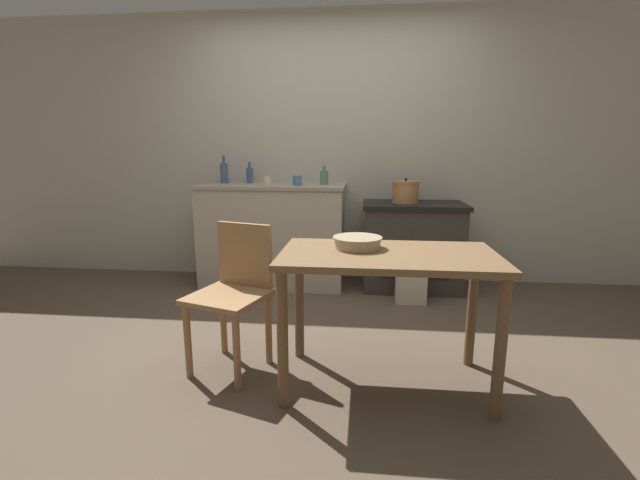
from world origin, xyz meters
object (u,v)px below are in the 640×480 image
at_px(stove, 412,246).
at_px(stock_pot, 405,192).
at_px(mixing_bowl_large, 357,242).
at_px(bottle_far_left, 250,175).
at_px(chair, 234,291).
at_px(work_table, 388,274).
at_px(cup_center, 267,181).
at_px(bottle_mid_left, 324,177).
at_px(cup_center_left, 297,181).
at_px(flour_sack, 411,284).
at_px(bottle_left, 224,173).

distance_m(stove, stock_pot, 0.51).
bearing_deg(mixing_bowl_large, bottle_far_left, 120.97).
bearing_deg(chair, stock_pot, 73.55).
height_order(work_table, cup_center, cup_center).
relative_size(stove, bottle_mid_left, 5.27).
bearing_deg(work_table, cup_center, 122.50).
xyz_separation_m(stove, stock_pot, (-0.08, 0.00, 0.50)).
distance_m(bottle_far_left, cup_center_left, 0.56).
height_order(chair, bottle_mid_left, bottle_mid_left).
distance_m(flour_sack, bottle_left, 2.04).
xyz_separation_m(stock_pot, mixing_bowl_large, (-0.40, -1.66, -0.12)).
relative_size(stove, bottle_far_left, 4.48).
bearing_deg(cup_center_left, mixing_bowl_large, -69.65).
distance_m(chair, bottle_left, 1.92).
height_order(stove, stock_pot, stock_pot).
bearing_deg(bottle_far_left, bottle_left, -171.61).
distance_m(mixing_bowl_large, bottle_mid_left, 1.73).
height_order(mixing_bowl_large, bottle_left, bottle_left).
distance_m(flour_sack, mixing_bowl_large, 1.46).
height_order(chair, stock_pot, stock_pot).
bearing_deg(bottle_left, work_table, -51.26).
bearing_deg(stove, cup_center_left, -174.03).
bearing_deg(work_table, flour_sack, 78.34).
bearing_deg(stock_pot, mixing_bowl_large, -103.59).
height_order(work_table, bottle_far_left, bottle_far_left).
xyz_separation_m(work_table, bottle_far_left, (-1.24, 1.88, 0.40)).
relative_size(flour_sack, cup_center_left, 3.51).
bearing_deg(stove, bottle_left, 176.80).
height_order(flour_sack, bottle_far_left, bottle_far_left).
bearing_deg(bottle_left, bottle_far_left, 8.39).
height_order(chair, bottle_left, bottle_left).
bearing_deg(bottle_left, stove, -3.20).
xyz_separation_m(flour_sack, bottle_mid_left, (-0.78, 0.43, 0.87)).
bearing_deg(bottle_mid_left, cup_center_left, -150.81).
bearing_deg(bottle_mid_left, cup_center, -158.10).
relative_size(bottle_far_left, bottle_mid_left, 1.18).
xyz_separation_m(work_table, bottle_left, (-1.48, 1.85, 0.43)).
height_order(stove, chair, chair).
bearing_deg(work_table, bottle_mid_left, 106.01).
xyz_separation_m(chair, mixing_bowl_large, (0.71, -0.03, 0.32)).
distance_m(stove, cup_center_left, 1.22).
bearing_deg(work_table, bottle_left, 128.74).
relative_size(bottle_mid_left, cup_center, 2.17).
bearing_deg(cup_center_left, flour_sack, -16.56).
relative_size(chair, stock_pot, 3.41).
distance_m(bottle_mid_left, cup_center_left, 0.27).
bearing_deg(cup_center, stock_pot, 8.34).
distance_m(mixing_bowl_large, cup_center_left, 1.66).
bearing_deg(work_table, stock_pot, 82.26).
relative_size(stock_pot, cup_center_left, 2.78).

